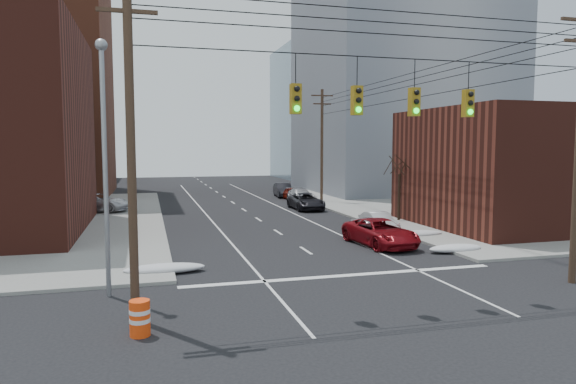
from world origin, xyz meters
TOP-DOWN VIEW (x-y plane):
  - ground at (0.00, 0.00)m, footprint 160.00×160.00m
  - sidewalk_ne at (27.00, 27.00)m, footprint 40.00×40.00m
  - building_brick_far at (-26.00, 74.00)m, footprint 22.00×18.00m
  - building_office at (22.00, 44.00)m, footprint 22.00×20.00m
  - building_glass at (24.00, 70.00)m, footprint 20.00×18.00m
  - building_storefront at (18.00, 16.00)m, footprint 16.00×12.00m
  - utility_pole_left at (-8.50, 3.00)m, footprint 2.20×0.28m
  - utility_pole_far at (8.50, 34.00)m, footprint 2.20×0.28m
  - traffic_signals at (0.10, 2.97)m, footprint 17.00×0.42m
  - street_light at (-9.50, 6.00)m, footprint 0.44×0.44m
  - bare_tree at (9.59, 20.00)m, footprint 2.09×2.20m
  - snow_nw at (-7.40, 9.00)m, footprint 3.50×1.08m
  - snow_ne at (7.40, 9.50)m, footprint 3.00×1.08m
  - snow_east_far at (7.40, 14.00)m, footprint 4.00×1.08m
  - red_pickup at (4.41, 12.22)m, footprint 2.97×5.54m
  - parked_car_a at (4.82, 14.32)m, footprint 1.58×3.82m
  - parked_car_b at (6.40, 16.61)m, footprint 1.34×3.79m
  - parked_car_c at (5.28, 28.83)m, footprint 2.41×5.13m
  - parked_car_d at (6.40, 34.13)m, footprint 1.93×4.75m
  - parked_car_e at (6.40, 36.79)m, footprint 1.61×3.97m
  - parked_car_f at (6.19, 40.19)m, footprint 2.01×4.66m
  - lot_car_a at (-14.73, 24.53)m, footprint 4.15×1.63m
  - lot_car_b at (-12.12, 30.95)m, footprint 5.90×4.11m
  - lot_car_d at (-17.01, 25.34)m, footprint 4.11×2.67m
  - construction_barrel at (-8.34, 1.58)m, footprint 0.76×0.76m

SIDE VIEW (x-z plane):
  - ground at x=0.00m, z-range 0.00..0.00m
  - sidewalk_ne at x=27.00m, z-range 0.00..0.15m
  - snow_nw at x=-7.40m, z-range 0.00..0.42m
  - snow_ne at x=7.40m, z-range 0.00..0.42m
  - snow_east_far at x=7.40m, z-range 0.00..0.42m
  - construction_barrel at x=-8.34m, z-range 0.02..1.07m
  - parked_car_b at x=6.40m, z-range 0.00..1.25m
  - parked_car_a at x=4.82m, z-range 0.00..1.29m
  - parked_car_e at x=6.40m, z-range 0.00..1.35m
  - parked_car_d at x=6.40m, z-range 0.00..1.38m
  - parked_car_c at x=5.28m, z-range 0.00..1.42m
  - red_pickup at x=4.41m, z-range 0.00..1.48m
  - parked_car_f at x=6.19m, z-range 0.00..1.49m
  - lot_car_d at x=-17.01m, z-range 0.15..1.45m
  - lot_car_a at x=-14.73m, z-range 0.15..1.49m
  - lot_car_b at x=-12.12m, z-range 0.15..1.65m
  - bare_tree at x=9.59m, z-range -0.15..4.79m
  - building_storefront at x=18.00m, z-range 0.00..8.00m
  - street_light at x=-9.50m, z-range 0.88..10.20m
  - utility_pole_left at x=-8.50m, z-range 0.28..11.28m
  - utility_pole_far at x=8.50m, z-range 0.28..11.28m
  - building_brick_far at x=-26.00m, z-range 0.00..12.00m
  - traffic_signals at x=0.10m, z-range 6.16..8.18m
  - building_glass at x=24.00m, z-range 0.00..22.00m
  - building_office at x=22.00m, z-range 0.00..25.00m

